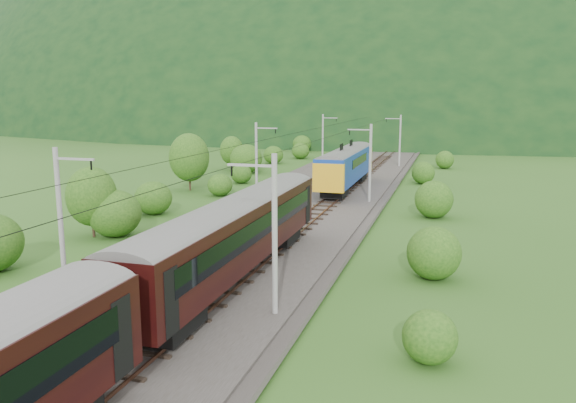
# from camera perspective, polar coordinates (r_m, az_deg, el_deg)

# --- Properties ---
(ground) EXTENTS (600.00, 600.00, 0.00)m
(ground) POSITION_cam_1_polar(r_m,az_deg,el_deg) (31.12, -12.44, -10.30)
(ground) COLOR #284D18
(ground) RESTS_ON ground
(railbed) EXTENTS (14.00, 220.00, 0.30)m
(railbed) POSITION_cam_1_polar(r_m,az_deg,el_deg) (39.65, -5.46, -5.31)
(railbed) COLOR #38332D
(railbed) RESTS_ON ground
(track_left) EXTENTS (2.40, 220.00, 0.27)m
(track_left) POSITION_cam_1_polar(r_m,az_deg,el_deg) (40.52, -8.62, -4.71)
(track_left) COLOR brown
(track_left) RESTS_ON railbed
(track_right) EXTENTS (2.40, 220.00, 0.27)m
(track_right) POSITION_cam_1_polar(r_m,az_deg,el_deg) (38.78, -2.16, -5.29)
(track_right) COLOR brown
(track_right) RESTS_ON railbed
(catenary_left) EXTENTS (2.54, 192.28, 8.00)m
(catenary_left) POSITION_cam_1_polar(r_m,az_deg,el_deg) (61.24, -3.16, 4.47)
(catenary_left) COLOR gray
(catenary_left) RESTS_ON railbed
(catenary_right) EXTENTS (2.54, 192.28, 8.00)m
(catenary_right) POSITION_cam_1_polar(r_m,az_deg,el_deg) (58.29, 8.27, 4.07)
(catenary_right) COLOR gray
(catenary_right) RESTS_ON railbed
(overhead_wires) EXTENTS (4.83, 198.00, 0.03)m
(overhead_wires) POSITION_cam_1_polar(r_m,az_deg,el_deg) (38.35, -5.64, 4.74)
(overhead_wires) COLOR black
(overhead_wires) RESTS_ON ground
(mountain_main) EXTENTS (504.00, 360.00, 244.00)m
(mountain_main) POSITION_cam_1_polar(r_m,az_deg,el_deg) (285.91, 13.75, 8.02)
(mountain_main) COLOR black
(mountain_main) RESTS_ON ground
(mountain_ridge) EXTENTS (336.00, 280.00, 132.00)m
(mountain_ridge) POSITION_cam_1_polar(r_m,az_deg,el_deg) (352.17, -6.00, 8.68)
(mountain_ridge) COLOR black
(mountain_ridge) RESTS_ON ground
(hazard_post_near) EXTENTS (0.18, 0.18, 1.68)m
(hazard_post_near) POSITION_cam_1_polar(r_m,az_deg,el_deg) (51.44, -0.82, -0.46)
(hazard_post_near) COLOR red
(hazard_post_near) RESTS_ON railbed
(hazard_post_far) EXTENTS (0.16, 0.16, 1.53)m
(hazard_post_far) POSITION_cam_1_polar(r_m,az_deg,el_deg) (55.57, 1.79, 0.29)
(hazard_post_far) COLOR red
(hazard_post_far) RESTS_ON railbed
(signal) EXTENTS (0.22, 0.22, 2.02)m
(signal) POSITION_cam_1_polar(r_m,az_deg,el_deg) (62.40, -0.94, 1.81)
(signal) COLOR black
(signal) RESTS_ON railbed
(vegetation_left) EXTENTS (11.57, 147.04, 6.82)m
(vegetation_left) POSITION_cam_1_polar(r_m,az_deg,el_deg) (57.91, -12.62, 1.68)
(vegetation_left) COLOR #1B4512
(vegetation_left) RESTS_ON ground
(vegetation_right) EXTENTS (6.35, 106.67, 3.13)m
(vegetation_right) POSITION_cam_1_polar(r_m,az_deg,el_deg) (41.94, 14.00, -2.99)
(vegetation_right) COLOR #1B4512
(vegetation_right) RESTS_ON ground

